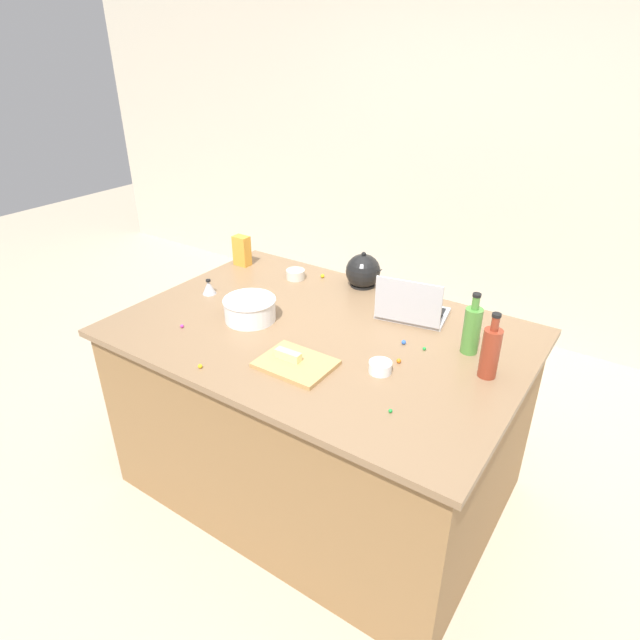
% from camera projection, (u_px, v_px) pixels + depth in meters
% --- Properties ---
extents(ground_plane, '(12.00, 12.00, 0.00)m').
position_uv_depth(ground_plane, '(320.00, 480.00, 2.80)').
color(ground_plane, '#B7A88E').
extents(wall_back, '(8.00, 0.10, 2.60)m').
position_uv_depth(wall_back, '(492.00, 157.00, 3.77)').
color(wall_back, beige).
rests_on(wall_back, ground).
extents(island_counter, '(1.78, 1.21, 0.90)m').
position_uv_depth(island_counter, '(320.00, 411.00, 2.58)').
color(island_counter, olive).
rests_on(island_counter, ground).
extents(laptop, '(0.34, 0.28, 0.22)m').
position_uv_depth(laptop, '(411.00, 309.00, 2.45)').
color(laptop, '#B7B7BC').
rests_on(laptop, island_counter).
extents(mixing_bowl_large, '(0.24, 0.24, 0.11)m').
position_uv_depth(mixing_bowl_large, '(250.00, 309.00, 2.43)').
color(mixing_bowl_large, white).
rests_on(mixing_bowl_large, island_counter).
extents(bottle_soy, '(0.07, 0.07, 0.27)m').
position_uv_depth(bottle_soy, '(490.00, 352.00, 2.00)').
color(bottle_soy, maroon).
rests_on(bottle_soy, island_counter).
extents(bottle_olive, '(0.07, 0.07, 0.26)m').
position_uv_depth(bottle_olive, '(472.00, 329.00, 2.16)').
color(bottle_olive, '#4C8C38').
rests_on(bottle_olive, island_counter).
extents(kettle, '(0.21, 0.18, 0.20)m').
position_uv_depth(kettle, '(363.00, 272.00, 2.76)').
color(kettle, black).
rests_on(kettle, island_counter).
extents(cutting_board, '(0.29, 0.22, 0.02)m').
position_uv_depth(cutting_board, '(296.00, 364.00, 2.11)').
color(cutting_board, tan).
rests_on(cutting_board, island_counter).
extents(butter_stick_left, '(0.11, 0.04, 0.04)m').
position_uv_depth(butter_stick_left, '(288.00, 355.00, 2.12)').
color(butter_stick_left, '#F4E58C').
rests_on(butter_stick_left, cutting_board).
extents(ramekin_small, '(0.09, 0.09, 0.04)m').
position_uv_depth(ramekin_small, '(380.00, 367.00, 2.07)').
color(ramekin_small, white).
rests_on(ramekin_small, island_counter).
extents(ramekin_medium, '(0.10, 0.10, 0.05)m').
position_uv_depth(ramekin_medium, '(296.00, 274.00, 2.86)').
color(ramekin_medium, beige).
rests_on(ramekin_medium, island_counter).
extents(kitchen_timer, '(0.07, 0.07, 0.08)m').
position_uv_depth(kitchen_timer, '(208.00, 287.00, 2.69)').
color(kitchen_timer, '#B2B2B7').
rests_on(kitchen_timer, island_counter).
extents(candy_bag, '(0.09, 0.06, 0.17)m').
position_uv_depth(candy_bag, '(242.00, 251.00, 3.01)').
color(candy_bag, gold).
rests_on(candy_bag, island_counter).
extents(candy_0, '(0.02, 0.02, 0.02)m').
position_uv_depth(candy_0, '(399.00, 361.00, 2.13)').
color(candy_0, orange).
rests_on(candy_0, island_counter).
extents(candy_1, '(0.02, 0.02, 0.02)m').
position_uv_depth(candy_1, '(404.00, 342.00, 2.26)').
color(candy_1, blue).
rests_on(candy_1, island_counter).
extents(candy_2, '(0.01, 0.01, 0.01)m').
position_uv_depth(candy_2, '(424.00, 349.00, 2.22)').
color(candy_2, green).
rests_on(candy_2, island_counter).
extents(candy_3, '(0.02, 0.02, 0.02)m').
position_uv_depth(candy_3, '(323.00, 276.00, 2.88)').
color(candy_3, yellow).
rests_on(candy_3, island_counter).
extents(candy_4, '(0.02, 0.02, 0.02)m').
position_uv_depth(candy_4, '(182.00, 326.00, 2.39)').
color(candy_4, '#CC3399').
rests_on(candy_4, island_counter).
extents(candy_5, '(0.02, 0.02, 0.02)m').
position_uv_depth(candy_5, '(200.00, 366.00, 2.10)').
color(candy_5, yellow).
rests_on(candy_5, island_counter).
extents(candy_6, '(0.01, 0.01, 0.01)m').
position_uv_depth(candy_6, '(390.00, 411.00, 1.85)').
color(candy_6, green).
rests_on(candy_6, island_counter).
extents(candy_7, '(0.02, 0.02, 0.02)m').
position_uv_depth(candy_7, '(408.00, 316.00, 2.47)').
color(candy_7, blue).
rests_on(candy_7, island_counter).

